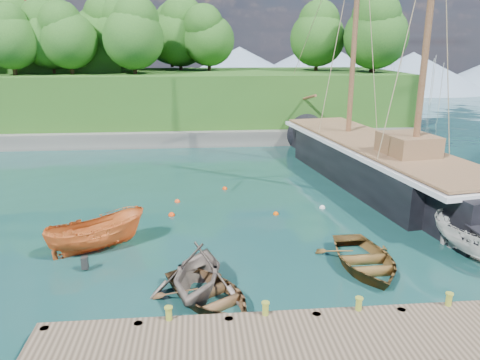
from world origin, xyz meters
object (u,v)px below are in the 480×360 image
object	(u,v)px
rowboat_0	(209,302)
schooner	(375,166)
rowboat_2	(364,267)
rowboat_1	(198,295)
motorboat_orange	(98,249)

from	to	relation	value
rowboat_0	schooner	world-z (taller)	schooner
rowboat_2	schooner	xyz separation A→B (m)	(4.74, 11.49, 1.14)
rowboat_2	schooner	bearing A→B (deg)	66.05
rowboat_1	motorboat_orange	size ratio (longest dim) A/B	0.89
schooner	rowboat_1	bearing A→B (deg)	-140.12
rowboat_0	motorboat_orange	xyz separation A→B (m)	(-4.78, 4.80, 0.00)
rowboat_2	motorboat_orange	bearing A→B (deg)	164.67
motorboat_orange	schooner	distance (m)	18.18
rowboat_2	rowboat_0	bearing A→B (deg)	-163.58
schooner	rowboat_2	bearing A→B (deg)	-121.08
motorboat_orange	schooner	bearing A→B (deg)	-89.86
schooner	rowboat_0	bearing A→B (deg)	-138.02
rowboat_1	rowboat_2	size ratio (longest dim) A/B	0.85
rowboat_0	motorboat_orange	size ratio (longest dim) A/B	0.96
rowboat_0	rowboat_2	distance (m)	6.70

